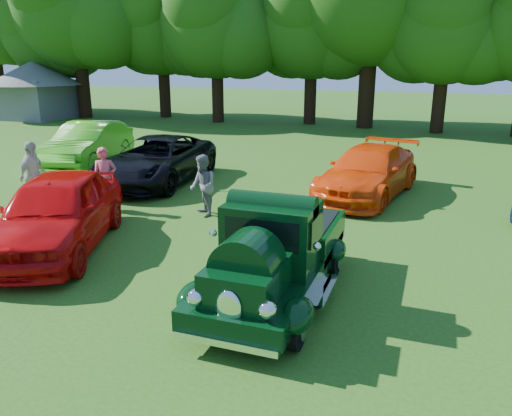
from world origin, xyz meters
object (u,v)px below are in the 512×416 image
(red_convertible, at_px, (57,212))
(back_car_lime, at_px, (88,144))
(spectator_white, at_px, (33,175))
(back_car_black, at_px, (156,160))
(back_car_orange, at_px, (368,172))
(spectator_pink, at_px, (105,179))
(gazebo, at_px, (35,83))
(spectator_grey, at_px, (203,186))
(hero_pickup, at_px, (275,255))

(red_convertible, distance_m, back_car_lime, 9.13)
(spectator_white, bearing_deg, back_car_black, -35.58)
(back_car_orange, distance_m, spectator_pink, 7.61)
(back_car_lime, bearing_deg, gazebo, 125.90)
(spectator_pink, xyz_separation_m, spectator_grey, (2.70, 0.45, -0.06))
(spectator_pink, bearing_deg, back_car_lime, 98.35)
(spectator_white, bearing_deg, hero_pickup, -122.16)
(gazebo, bearing_deg, spectator_grey, -38.55)
(red_convertible, distance_m, spectator_grey, 3.75)
(back_car_lime, distance_m, gazebo, 18.26)
(back_car_lime, distance_m, spectator_pink, 6.44)
(red_convertible, height_order, spectator_grey, red_convertible)
(red_convertible, distance_m, back_car_orange, 8.82)
(red_convertible, relative_size, back_car_lime, 0.97)
(back_car_orange, bearing_deg, gazebo, 162.63)
(back_car_orange, xyz_separation_m, spectator_pink, (-6.50, -3.95, 0.13))
(back_car_lime, bearing_deg, spectator_pink, -60.83)
(red_convertible, distance_m, gazebo, 27.16)
(hero_pickup, bearing_deg, spectator_pink, 150.48)
(spectator_white, bearing_deg, red_convertible, -141.67)
(back_car_black, distance_m, spectator_white, 4.11)
(hero_pickup, height_order, back_car_black, hero_pickup)
(spectator_grey, distance_m, spectator_white, 4.79)
(hero_pickup, xyz_separation_m, gazebo, (-23.83, 20.23, 1.64))
(back_car_orange, height_order, spectator_white, spectator_white)
(spectator_grey, xyz_separation_m, spectator_white, (-4.69, -0.95, 0.12))
(spectator_pink, xyz_separation_m, gazebo, (-17.90, 16.87, 1.53))
(spectator_grey, bearing_deg, back_car_lime, -164.61)
(back_car_lime, relative_size, spectator_pink, 2.91)
(hero_pickup, height_order, gazebo, gazebo)
(hero_pickup, distance_m, back_car_orange, 7.32)
(spectator_grey, xyz_separation_m, gazebo, (-20.61, 16.42, 1.59))
(red_convertible, bearing_deg, back_car_orange, 28.12)
(spectator_pink, bearing_deg, gazebo, 103.32)
(red_convertible, bearing_deg, back_car_black, 79.32)
(hero_pickup, height_order, back_car_orange, hero_pickup)
(back_car_lime, relative_size, spectator_grey, 3.12)
(back_car_orange, distance_m, spectator_grey, 5.16)
(red_convertible, xyz_separation_m, spectator_pink, (-0.79, 2.78, 0.04))
(red_convertible, relative_size, gazebo, 0.76)
(gazebo, bearing_deg, red_convertible, -46.43)
(hero_pickup, distance_m, red_convertible, 5.17)
(hero_pickup, height_order, spectator_grey, hero_pickup)
(red_convertible, xyz_separation_m, gazebo, (-18.69, 19.65, 1.57))
(spectator_white, bearing_deg, spectator_grey, -90.89)
(back_car_lime, relative_size, spectator_white, 2.71)
(hero_pickup, xyz_separation_m, back_car_black, (-6.29, 6.62, 0.01))
(back_car_black, bearing_deg, back_car_orange, 1.05)
(red_convertible, relative_size, back_car_black, 0.89)
(hero_pickup, relative_size, spectator_pink, 2.57)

